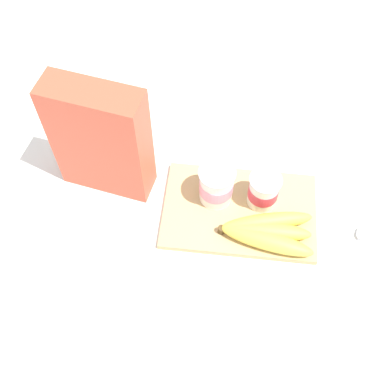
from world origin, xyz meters
TOP-DOWN VIEW (x-y plane):
  - ground_plane at (0.00, 0.00)m, footprint 2.40×2.40m
  - cutting_board at (0.00, 0.00)m, footprint 0.32×0.21m
  - cereal_box at (-0.29, 0.05)m, footprint 0.20×0.11m
  - yogurt_cup_front at (-0.05, 0.03)m, footprint 0.07×0.07m
  - yogurt_cup_back at (0.04, 0.03)m, footprint 0.07×0.07m
  - banana_bunch at (0.06, -0.06)m, footprint 0.19×0.12m
  - spoon at (0.24, -0.05)m, footprint 0.08×0.13m

SIDE VIEW (x-z plane):
  - ground_plane at x=0.00m, z-range 0.00..0.00m
  - spoon at x=0.24m, z-range 0.00..0.01m
  - cutting_board at x=0.00m, z-range 0.00..0.01m
  - banana_bunch at x=0.06m, z-range 0.01..0.05m
  - yogurt_cup_back at x=0.04m, z-range 0.01..0.09m
  - yogurt_cup_front at x=-0.05m, z-range 0.01..0.10m
  - cereal_box at x=-0.29m, z-range 0.00..0.27m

